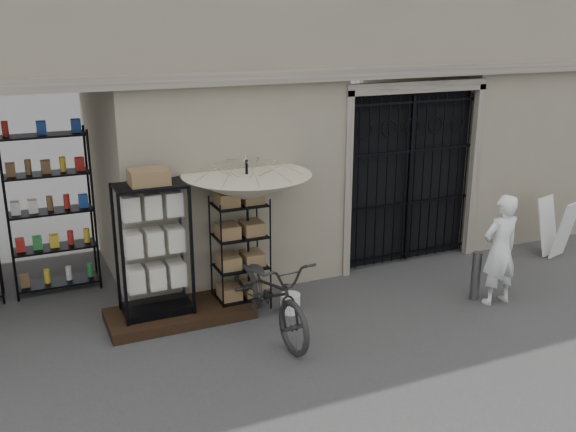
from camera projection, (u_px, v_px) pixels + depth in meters
name	position (u px, v px, depth m)	size (l,w,h in m)	color
ground	(385.00, 333.00, 8.61)	(80.00, 80.00, 0.00)	black
shop_recess	(2.00, 211.00, 8.85)	(3.00, 1.70, 3.00)	black
shop_shelving	(0.00, 218.00, 9.34)	(2.70, 0.50, 2.50)	black
iron_gate	(404.00, 175.00, 10.83)	(2.50, 0.21, 3.00)	black
step_platform	(180.00, 313.00, 9.00)	(2.00, 0.90, 0.15)	black
display_cabinet	(154.00, 256.00, 8.65)	(0.98, 0.68, 1.97)	black
wire_rack	(240.00, 254.00, 9.18)	(0.77, 0.58, 1.65)	black
market_umbrella	(247.00, 180.00, 8.96)	(1.67, 1.70, 2.60)	black
white_bucket	(290.00, 303.00, 9.18)	(0.29, 0.29, 0.28)	silver
bicycle	(270.00, 331.00, 8.67)	(0.74, 1.12, 2.13)	black
steel_bollard	(476.00, 276.00, 9.54)	(0.14, 0.14, 0.75)	#5A5A5A
shopkeeper	(495.00, 302.00, 9.54)	(0.61, 1.66, 0.40)	silver
easel_sign	(556.00, 228.00, 11.23)	(0.62, 0.67, 1.02)	silver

